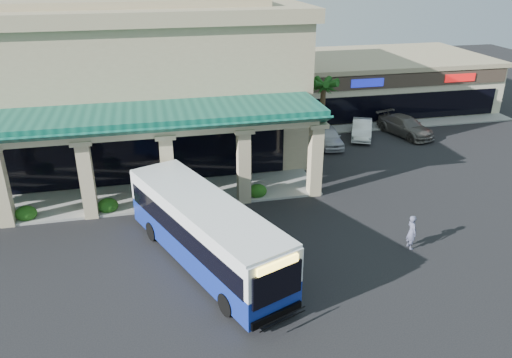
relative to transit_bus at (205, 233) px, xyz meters
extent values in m
plane|color=black|center=(1.66, 1.00, -1.67)|extent=(110.00, 110.00, 0.00)
imported|color=#50546F|center=(10.47, -0.97, -0.74)|extent=(0.45, 0.68, 1.86)
imported|color=silver|center=(11.67, 14.50, -0.93)|extent=(2.13, 4.50, 1.49)
imported|color=white|center=(15.04, 15.68, -0.94)|extent=(3.27, 4.71, 1.47)
imported|color=#5F5853|center=(18.87, 15.47, -0.88)|extent=(3.65, 5.83, 1.58)
camera|label=1|loc=(-2.18, -20.84, 12.14)|focal=35.00mm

